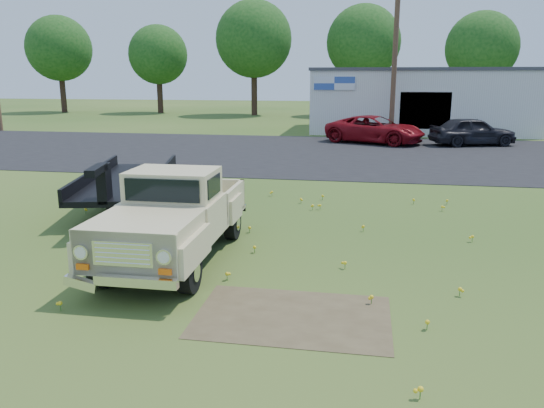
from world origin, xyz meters
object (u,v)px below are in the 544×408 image
(red_pickup, at_px, (375,130))
(dark_sedan, at_px, (472,131))
(vintage_pickup_truck, at_px, (175,215))
(flatbed_trailer, at_px, (128,177))

(red_pickup, height_order, dark_sedan, dark_sedan)
(dark_sedan, bearing_deg, vintage_pickup_truck, 138.61)
(flatbed_trailer, distance_m, dark_sedan, 20.07)
(vintage_pickup_truck, height_order, flatbed_trailer, vintage_pickup_truck)
(flatbed_trailer, xyz_separation_m, dark_sedan, (12.25, 15.89, -0.07))
(vintage_pickup_truck, distance_m, flatbed_trailer, 5.12)
(dark_sedan, bearing_deg, flatbed_trailer, 125.86)
(flatbed_trailer, bearing_deg, red_pickup, 53.22)
(red_pickup, bearing_deg, dark_sedan, -68.78)
(vintage_pickup_truck, xyz_separation_m, red_pickup, (4.20, 20.22, -0.19))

